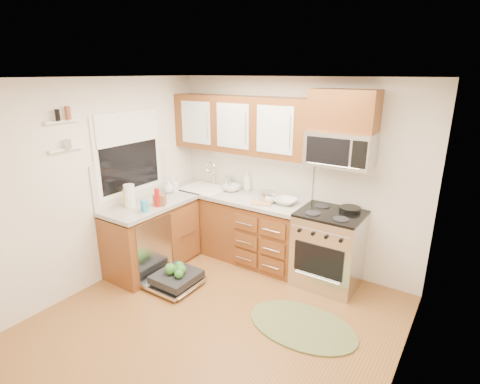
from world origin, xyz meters
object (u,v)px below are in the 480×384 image
Objects in this scene: bowl_a at (286,201)px; stock_pot at (267,196)px; skillet at (350,209)px; rug at (302,326)px; microwave at (340,149)px; sink at (205,196)px; upper_cabinets at (240,124)px; bowl_b at (231,188)px; cup at (270,199)px; cutting_board at (261,203)px; dishwasher at (174,279)px; paper_towel_roll at (130,196)px; range at (328,248)px.

stock_pot is at bearing -172.97° from bowl_a.
skillet is at bearing 9.07° from stock_pot.
skillet reaches higher than rug.
sink is at bearing -176.15° from microwave.
upper_cabinets is at bearing 164.87° from stock_pot.
cup reaches higher than bowl_b.
cutting_board is (0.52, -0.28, -0.94)m from upper_cabinets.
cup is at bearing -167.98° from microwave.
upper_cabinets reaches higher than sink.
dishwasher is (-0.13, -1.27, -1.77)m from upper_cabinets.
bowl_b is at bearing 61.42° from paper_towel_roll.
cutting_board is at bearing -163.72° from skillet.
bowl_a is at bearing 126.47° from rug.
sink is (-1.93, -0.01, 0.33)m from range.
cup is (1.40, 1.09, -0.09)m from paper_towel_roll.
rug is at bearing -44.78° from cup.
microwave reaches higher than bowl_a.
upper_cabinets is 7.90× the size of cutting_board.
skillet is 0.98× the size of bowl_b.
range is at bearing 3.70° from cup.
range is 0.95m from cup.
cup is (-0.81, -0.05, 0.50)m from range.
stock_pot is 0.77× the size of paper_towel_roll.
cutting_board is (-1.06, -0.31, -0.04)m from skillet.
microwave is 2.93× the size of cutting_board.
dishwasher is at bearing -90.44° from bowl_b.
microwave is 2.60× the size of paper_towel_roll.
skillet is 0.81m from bowl_a.
bowl_a reaches higher than sink.
range reaches higher than cutting_board.
skillet is (1.57, 0.03, -0.90)m from upper_cabinets.
cutting_board is at bearing -92.37° from stock_pot.
bowl_a is (1.30, 0.04, 0.16)m from sink.
bowl_a reaches higher than range.
paper_towel_roll reaches higher than cutting_board.
bowl_b is at bearing 146.80° from rug.
bowl_a is (0.26, 0.17, 0.03)m from cutting_board.
bowl_a is (-0.63, 0.03, 0.49)m from range.
dishwasher is (-1.54, -1.25, -1.60)m from microwave.
rug is (1.65, 0.16, -0.09)m from dishwasher.
microwave reaches higher than stock_pot.
cup reaches higher than bowl_a.
cutting_board is at bearing 56.69° from dishwasher.
rug is 8.70× the size of cup.
dishwasher is at bearing 1.36° from paper_towel_roll.
bowl_a is at bearing 33.57° from cutting_board.
bowl_b is (-1.53, 0.11, 0.49)m from range.
stock_pot reaches higher than bowl_a.
stock_pot is (0.52, -0.14, -0.88)m from upper_cabinets.
sink is 1.06m from cutting_board.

